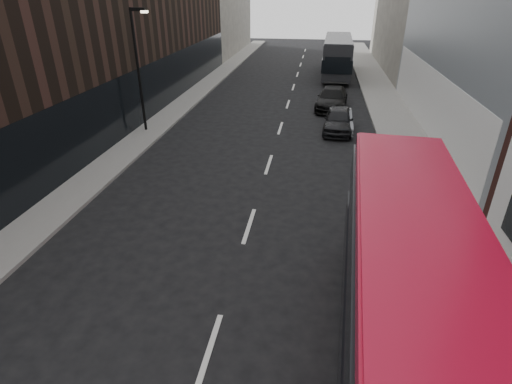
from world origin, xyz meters
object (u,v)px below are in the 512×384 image
at_px(grey_bus, 337,56).
at_px(car_c, 332,98).
at_px(street_lamp, 139,63).
at_px(red_bus, 407,304).
at_px(car_a, 339,120).
at_px(car_b, 340,120).

height_order(grey_bus, car_c, grey_bus).
bearing_deg(car_c, grey_bus, 93.41).
relative_size(street_lamp, red_bus, 0.65).
relative_size(grey_bus, car_a, 2.67).
bearing_deg(red_bus, car_b, 95.63).
distance_m(street_lamp, car_c, 14.10).
distance_m(car_b, car_c, 5.16).
xyz_separation_m(red_bus, car_b, (-0.58, 18.41, -1.75)).
distance_m(red_bus, car_b, 18.50).
height_order(grey_bus, car_b, grey_bus).
bearing_deg(car_a, red_bus, -82.96).
relative_size(street_lamp, car_b, 1.83).
relative_size(grey_bus, car_b, 3.04).
height_order(street_lamp, car_a, street_lamp).
bearing_deg(grey_bus, car_c, -91.05).
height_order(street_lamp, red_bus, street_lamp).
height_order(street_lamp, car_b, street_lamp).
bearing_deg(red_bus, street_lamp, 131.63).
xyz_separation_m(car_a, car_c, (-0.34, 5.34, 0.01)).
relative_size(car_a, car_c, 0.84).
relative_size(red_bus, car_b, 2.81).
bearing_deg(car_b, red_bus, -90.27).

